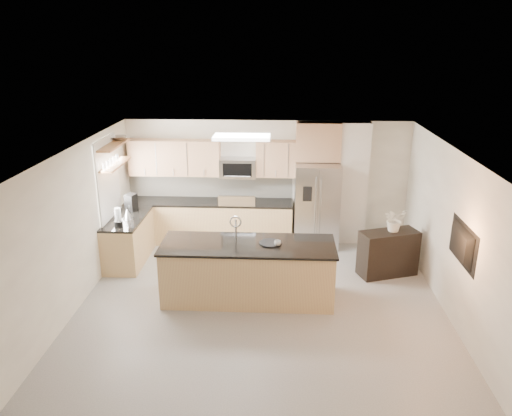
# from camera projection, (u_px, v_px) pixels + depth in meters

# --- Properties ---
(floor) EXTENTS (6.50, 6.50, 0.00)m
(floor) POSITION_uv_depth(u_px,v_px,m) (260.00, 312.00, 8.09)
(floor) COLOR #A9A6A1
(floor) RESTS_ON ground
(ceiling) EXTENTS (6.00, 6.50, 0.02)m
(ceiling) POSITION_uv_depth(u_px,v_px,m) (261.00, 156.00, 7.25)
(ceiling) COLOR white
(ceiling) RESTS_ON wall_back
(wall_back) EXTENTS (6.00, 0.02, 2.60)m
(wall_back) POSITION_uv_depth(u_px,v_px,m) (267.00, 181.00, 10.74)
(wall_back) COLOR white
(wall_back) RESTS_ON floor
(wall_front) EXTENTS (6.00, 0.02, 2.60)m
(wall_front) POSITION_uv_depth(u_px,v_px,m) (246.00, 372.00, 4.60)
(wall_front) COLOR white
(wall_front) RESTS_ON floor
(wall_left) EXTENTS (0.02, 6.50, 2.60)m
(wall_left) POSITION_uv_depth(u_px,v_px,m) (69.00, 235.00, 7.81)
(wall_left) COLOR white
(wall_left) RESTS_ON floor
(wall_right) EXTENTS (0.02, 6.50, 2.60)m
(wall_right) POSITION_uv_depth(u_px,v_px,m) (459.00, 242.00, 7.53)
(wall_right) COLOR white
(wall_right) RESTS_ON floor
(back_counter) EXTENTS (3.55, 0.66, 1.44)m
(back_counter) POSITION_uv_depth(u_px,v_px,m) (209.00, 221.00, 10.77)
(back_counter) COLOR #D5B676
(back_counter) RESTS_ON floor
(left_counter) EXTENTS (0.66, 1.50, 0.92)m
(left_counter) POSITION_uv_depth(u_px,v_px,m) (129.00, 239.00, 9.82)
(left_counter) COLOR #D5B676
(left_counter) RESTS_ON floor
(range) EXTENTS (0.76, 0.64, 1.14)m
(range) POSITION_uv_depth(u_px,v_px,m) (238.00, 221.00, 10.73)
(range) COLOR black
(range) RESTS_ON floor
(upper_cabinets) EXTENTS (3.50, 0.33, 0.75)m
(upper_cabinets) POSITION_uv_depth(u_px,v_px,m) (205.00, 158.00, 10.48)
(upper_cabinets) COLOR tan
(upper_cabinets) RESTS_ON wall_back
(microwave) EXTENTS (0.76, 0.40, 0.40)m
(microwave) POSITION_uv_depth(u_px,v_px,m) (238.00, 168.00, 10.47)
(microwave) COLOR #A7A7A9
(microwave) RESTS_ON upper_cabinets
(refrigerator) EXTENTS (0.92, 0.78, 1.78)m
(refrigerator) POSITION_uv_depth(u_px,v_px,m) (316.00, 205.00, 10.47)
(refrigerator) COLOR #A7A7A9
(refrigerator) RESTS_ON floor
(partition_column) EXTENTS (0.60, 0.30, 2.60)m
(partition_column) POSITION_uv_depth(u_px,v_px,m) (353.00, 184.00, 10.51)
(partition_column) COLOR silver
(partition_column) RESTS_ON floor
(window) EXTENTS (0.04, 1.15, 1.65)m
(window) POSITION_uv_depth(u_px,v_px,m) (108.00, 181.00, 9.45)
(window) COLOR white
(window) RESTS_ON wall_left
(shelf_lower) EXTENTS (0.30, 1.20, 0.04)m
(shelf_lower) POSITION_uv_depth(u_px,v_px,m) (115.00, 164.00, 9.44)
(shelf_lower) COLOR #9C5B3E
(shelf_lower) RESTS_ON wall_left
(shelf_upper) EXTENTS (0.30, 1.20, 0.04)m
(shelf_upper) POSITION_uv_depth(u_px,v_px,m) (113.00, 145.00, 9.32)
(shelf_upper) COLOR #9C5B3E
(shelf_upper) RESTS_ON wall_left
(ceiling_fixture) EXTENTS (1.00, 0.50, 0.06)m
(ceiling_fixture) POSITION_uv_depth(u_px,v_px,m) (242.00, 137.00, 8.79)
(ceiling_fixture) COLOR white
(ceiling_fixture) RESTS_ON ceiling
(island) EXTENTS (2.89, 1.04, 1.42)m
(island) POSITION_uv_depth(u_px,v_px,m) (248.00, 271.00, 8.39)
(island) COLOR #D5B676
(island) RESTS_ON floor
(credenza) EXTENTS (1.15, 0.77, 0.85)m
(credenza) POSITION_uv_depth(u_px,v_px,m) (388.00, 253.00, 9.27)
(credenza) COLOR black
(credenza) RESTS_ON floor
(cup) EXTENTS (0.13, 0.13, 0.09)m
(cup) POSITION_uv_depth(u_px,v_px,m) (278.00, 243.00, 8.14)
(cup) COLOR white
(cup) RESTS_ON island
(platter) EXTENTS (0.43, 0.43, 0.02)m
(platter) POSITION_uv_depth(u_px,v_px,m) (270.00, 243.00, 8.24)
(platter) COLOR black
(platter) RESTS_ON island
(blender) EXTENTS (0.15, 0.15, 0.36)m
(blender) POSITION_uv_depth(u_px,v_px,m) (118.00, 218.00, 9.16)
(blender) COLOR black
(blender) RESTS_ON left_counter
(kettle) EXTENTS (0.19, 0.19, 0.24)m
(kettle) POSITION_uv_depth(u_px,v_px,m) (127.00, 214.00, 9.54)
(kettle) COLOR #A7A7A9
(kettle) RESTS_ON left_counter
(coffee_maker) EXTENTS (0.24, 0.26, 0.34)m
(coffee_maker) POSITION_uv_depth(u_px,v_px,m) (131.00, 203.00, 10.01)
(coffee_maker) COLOR black
(coffee_maker) RESTS_ON left_counter
(bowl) EXTENTS (0.54, 0.54, 0.10)m
(bowl) POSITION_uv_depth(u_px,v_px,m) (119.00, 137.00, 9.67)
(bowl) COLOR #A7A7A9
(bowl) RESTS_ON shelf_upper
(flower_vase) EXTENTS (0.75, 0.70, 0.67)m
(flower_vase) POSITION_uv_depth(u_px,v_px,m) (395.00, 214.00, 9.07)
(flower_vase) COLOR white
(flower_vase) RESTS_ON credenza
(television) EXTENTS (0.14, 1.08, 0.62)m
(television) POSITION_uv_depth(u_px,v_px,m) (457.00, 244.00, 7.33)
(television) COLOR black
(television) RESTS_ON wall_right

